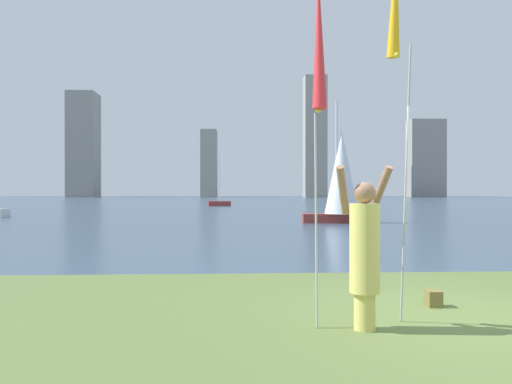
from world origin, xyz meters
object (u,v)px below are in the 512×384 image
object	(u,v)px
kite_flag_left	(319,43)
kite_flag_right	(395,5)
person	(364,249)
bag	(433,299)
sailboat_5	(219,203)
sailboat_0	(341,176)

from	to	relation	value
kite_flag_left	kite_flag_right	xyz separation A→B (m)	(1.03, 0.54, 0.64)
kite_flag_right	kite_flag_left	bearing A→B (deg)	-152.45
person	kite_flag_left	size ratio (longest dim) A/B	0.45
kite_flag_left	kite_flag_right	world-z (taller)	kite_flag_right
bag	sailboat_5	world-z (taller)	sailboat_5
person	sailboat_5	distance (m)	42.73
sailboat_0	person	bearing A→B (deg)	-101.60
kite_flag_right	person	bearing A→B (deg)	-135.05
sailboat_0	sailboat_5	size ratio (longest dim) A/B	1.17
bag	kite_flag_right	bearing A→B (deg)	-143.04
person	sailboat_0	distance (m)	18.14
bag	kite_flag_left	bearing A→B (deg)	-148.45
person	sailboat_0	xyz separation A→B (m)	(3.64, 17.73, 1.29)
kite_flag_left	sailboat_5	size ratio (longest dim) A/B	0.83
kite_flag_left	sailboat_0	world-z (taller)	sailboat_0
sailboat_5	kite_flag_right	bearing A→B (deg)	-85.53
bag	sailboat_0	size ratio (longest dim) A/B	0.04
person	sailboat_0	world-z (taller)	sailboat_0
person	kite_flag_left	xyz separation A→B (m)	(-0.52, -0.02, 2.27)
kite_flag_left	sailboat_5	bearing A→B (deg)	93.03
kite_flag_right	sailboat_0	world-z (taller)	sailboat_0
kite_flag_left	sailboat_0	size ratio (longest dim) A/B	0.70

